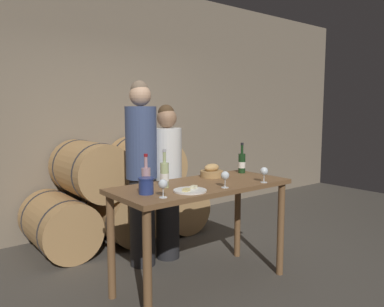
{
  "coord_description": "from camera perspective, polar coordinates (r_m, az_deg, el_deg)",
  "views": [
    {
      "loc": [
        -2.02,
        -2.44,
        1.55
      ],
      "look_at": [
        0.0,
        0.14,
        1.17
      ],
      "focal_mm": 35.0,
      "sensor_mm": 36.0,
      "label": 1
    }
  ],
  "objects": [
    {
      "name": "ground_plane",
      "position": [
        3.53,
        1.46,
        -19.39
      ],
      "size": [
        10.0,
        10.0,
        0.0
      ],
      "primitive_type": "plane",
      "color": "#4C473F"
    },
    {
      "name": "stone_wall_back",
      "position": [
        4.99,
        -14.31,
        7.04
      ],
      "size": [
        10.0,
        0.12,
        3.2
      ],
      "color": "gray",
      "rests_on": "ground_plane"
    },
    {
      "name": "barrel_stack",
      "position": [
        4.58,
        -10.98,
        -6.18
      ],
      "size": [
        2.1,
        0.92,
        1.21
      ],
      "color": "tan",
      "rests_on": "ground_plane"
    },
    {
      "name": "tasting_table",
      "position": [
        3.26,
        1.5,
        -6.94
      ],
      "size": [
        1.57,
        0.69,
        0.92
      ],
      "color": "brown",
      "rests_on": "ground_plane"
    },
    {
      "name": "person_left",
      "position": [
        3.7,
        -7.71,
        -2.6
      ],
      "size": [
        0.3,
        0.3,
        1.83
      ],
      "color": "#232326",
      "rests_on": "ground_plane"
    },
    {
      "name": "person_right",
      "position": [
        3.88,
        -3.78,
        -3.99
      ],
      "size": [
        0.3,
        0.3,
        1.61
      ],
      "color": "#232326",
      "rests_on": "ground_plane"
    },
    {
      "name": "wine_bottle_red",
      "position": [
        3.8,
        7.6,
        -1.41
      ],
      "size": [
        0.07,
        0.07,
        0.31
      ],
      "color": "#193819",
      "rests_on": "tasting_table"
    },
    {
      "name": "wine_bottle_white",
      "position": [
        3.07,
        -4.21,
        -3.22
      ],
      "size": [
        0.07,
        0.07,
        0.32
      ],
      "color": "#ADBC7F",
      "rests_on": "tasting_table"
    },
    {
      "name": "wine_bottle_rose",
      "position": [
        2.96,
        -7.01,
        -3.84
      ],
      "size": [
        0.07,
        0.07,
        0.29
      ],
      "color": "#BC8E93",
      "rests_on": "tasting_table"
    },
    {
      "name": "blue_crock",
      "position": [
        2.85,
        -7.01,
        -4.8
      ],
      "size": [
        0.12,
        0.12,
        0.13
      ],
      "color": "navy",
      "rests_on": "tasting_table"
    },
    {
      "name": "bread_basket",
      "position": [
        3.55,
        3.02,
        -2.83
      ],
      "size": [
        0.22,
        0.22,
        0.13
      ],
      "color": "#A87F4C",
      "rests_on": "tasting_table"
    },
    {
      "name": "cheese_plate",
      "position": [
        2.93,
        -0.3,
        -5.64
      ],
      "size": [
        0.26,
        0.26,
        0.04
      ],
      "color": "white",
      "rests_on": "tasting_table"
    },
    {
      "name": "wine_glass_far_left",
      "position": [
        2.72,
        -4.44,
        -4.73
      ],
      "size": [
        0.07,
        0.07,
        0.14
      ],
      "color": "white",
      "rests_on": "tasting_table"
    },
    {
      "name": "wine_glass_left",
      "position": [
        3.06,
        5.07,
        -3.44
      ],
      "size": [
        0.07,
        0.07,
        0.14
      ],
      "color": "white",
      "rests_on": "tasting_table"
    },
    {
      "name": "wine_glass_center",
      "position": [
        3.33,
        10.93,
        -2.72
      ],
      "size": [
        0.07,
        0.07,
        0.14
      ],
      "color": "white",
      "rests_on": "tasting_table"
    }
  ]
}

